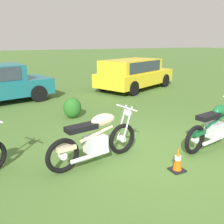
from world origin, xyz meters
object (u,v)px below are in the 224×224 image
at_px(traffic_cone, 178,160).
at_px(motorcycle_green, 215,126).
at_px(motorcycle_cream, 96,139).
at_px(car_yellow, 133,72).
at_px(shrub_low, 72,108).

bearing_deg(traffic_cone, motorcycle_green, 20.74).
xyz_separation_m(motorcycle_cream, traffic_cone, (1.20, -0.97, -0.27)).
bearing_deg(traffic_cone, car_yellow, 65.66).
xyz_separation_m(car_yellow, shrub_low, (-4.04, -3.28, -0.52)).
bearing_deg(motorcycle_green, shrub_low, 111.76).
relative_size(motorcycle_green, car_yellow, 0.43).
distance_m(motorcycle_cream, shrub_low, 3.07).
distance_m(motorcycle_cream, car_yellow, 7.76).
bearing_deg(car_yellow, motorcycle_cream, -150.63).
bearing_deg(motorcycle_cream, motorcycle_green, -19.57).
xyz_separation_m(motorcycle_green, traffic_cone, (-1.51, -0.57, -0.26)).
bearing_deg(traffic_cone, motorcycle_cream, 141.04).
relative_size(motorcycle_green, traffic_cone, 4.26).
relative_size(motorcycle_cream, shrub_low, 3.15).
height_order(shrub_low, traffic_cone, shrub_low).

